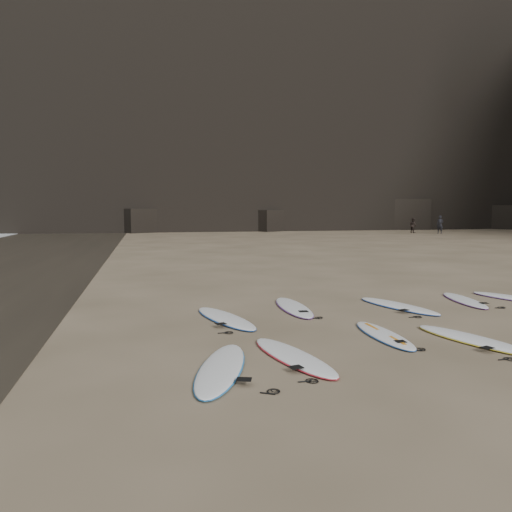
{
  "coord_description": "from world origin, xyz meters",
  "views": [
    {
      "loc": [
        -5.06,
        -8.94,
        2.61
      ],
      "look_at": [
        -2.59,
        2.2,
        1.5
      ],
      "focal_mm": 35.0,
      "sensor_mm": 36.0,
      "label": 1
    }
  ],
  "objects_px": {
    "surfboard_2": "(384,335)",
    "person_a": "(440,225)",
    "surfboard_7": "(398,305)",
    "surfboard_0": "(221,368)",
    "surfboard_1": "(293,356)",
    "surfboard_8": "(464,300)",
    "surfboard_6": "(294,307)",
    "surfboard_5": "(225,318)",
    "person_b": "(413,226)",
    "surfboard_3": "(473,339)"
  },
  "relations": [
    {
      "from": "surfboard_2",
      "to": "person_a",
      "type": "relative_size",
      "value": 1.31
    },
    {
      "from": "surfboard_7",
      "to": "person_a",
      "type": "distance_m",
      "value": 40.05
    },
    {
      "from": "surfboard_0",
      "to": "surfboard_1",
      "type": "distance_m",
      "value": 1.37
    },
    {
      "from": "surfboard_1",
      "to": "surfboard_2",
      "type": "bearing_deg",
      "value": 11.24
    },
    {
      "from": "surfboard_1",
      "to": "surfboard_8",
      "type": "xyz_separation_m",
      "value": [
        6.18,
        4.03,
        -0.0
      ]
    },
    {
      "from": "surfboard_6",
      "to": "surfboard_7",
      "type": "relative_size",
      "value": 1.01
    },
    {
      "from": "surfboard_0",
      "to": "surfboard_5",
      "type": "xyz_separation_m",
      "value": [
        0.64,
        3.58,
        0.0
      ]
    },
    {
      "from": "surfboard_1",
      "to": "person_b",
      "type": "bearing_deg",
      "value": 44.28
    },
    {
      "from": "surfboard_8",
      "to": "person_b",
      "type": "relative_size",
      "value": 1.58
    },
    {
      "from": "surfboard_7",
      "to": "surfboard_8",
      "type": "height_order",
      "value": "surfboard_7"
    },
    {
      "from": "surfboard_5",
      "to": "surfboard_8",
      "type": "bearing_deg",
      "value": -9.69
    },
    {
      "from": "surfboard_8",
      "to": "person_b",
      "type": "distance_m",
      "value": 38.78
    },
    {
      "from": "person_a",
      "to": "person_b",
      "type": "xyz_separation_m",
      "value": [
        -2.15,
        1.48,
        -0.13
      ]
    },
    {
      "from": "surfboard_1",
      "to": "surfboard_7",
      "type": "xyz_separation_m",
      "value": [
        3.98,
        3.69,
        0.0
      ]
    },
    {
      "from": "surfboard_1",
      "to": "surfboard_0",
      "type": "bearing_deg",
      "value": -177.84
    },
    {
      "from": "surfboard_2",
      "to": "surfboard_3",
      "type": "relative_size",
      "value": 0.9
    },
    {
      "from": "surfboard_0",
      "to": "surfboard_1",
      "type": "bearing_deg",
      "value": 33.25
    },
    {
      "from": "surfboard_5",
      "to": "surfboard_7",
      "type": "bearing_deg",
      "value": -10.69
    },
    {
      "from": "surfboard_5",
      "to": "surfboard_6",
      "type": "height_order",
      "value": "surfboard_5"
    },
    {
      "from": "person_a",
      "to": "surfboard_1",
      "type": "bearing_deg",
      "value": -73.63
    },
    {
      "from": "surfboard_6",
      "to": "surfboard_1",
      "type": "bearing_deg",
      "value": -105.4
    },
    {
      "from": "surfboard_3",
      "to": "surfboard_5",
      "type": "relative_size",
      "value": 0.95
    },
    {
      "from": "surfboard_5",
      "to": "person_a",
      "type": "relative_size",
      "value": 1.53
    },
    {
      "from": "surfboard_5",
      "to": "surfboard_8",
      "type": "xyz_separation_m",
      "value": [
        6.87,
        0.81,
        -0.01
      ]
    },
    {
      "from": "surfboard_0",
      "to": "person_b",
      "type": "bearing_deg",
      "value": 74.24
    },
    {
      "from": "surfboard_2",
      "to": "surfboard_8",
      "type": "xyz_separation_m",
      "value": [
        3.96,
        3.01,
        0.0
      ]
    },
    {
      "from": "person_a",
      "to": "person_b",
      "type": "distance_m",
      "value": 2.61
    },
    {
      "from": "surfboard_1",
      "to": "surfboard_8",
      "type": "height_order",
      "value": "surfboard_1"
    },
    {
      "from": "surfboard_0",
      "to": "surfboard_6",
      "type": "xyz_separation_m",
      "value": [
        2.56,
        4.47,
        -0.0
      ]
    },
    {
      "from": "surfboard_6",
      "to": "surfboard_5",
      "type": "bearing_deg",
      "value": -153.94
    },
    {
      "from": "surfboard_3",
      "to": "surfboard_8",
      "type": "distance_m",
      "value": 4.44
    },
    {
      "from": "surfboard_2",
      "to": "surfboard_3",
      "type": "height_order",
      "value": "surfboard_3"
    },
    {
      "from": "surfboard_0",
      "to": "surfboard_2",
      "type": "relative_size",
      "value": 1.16
    },
    {
      "from": "surfboard_3",
      "to": "person_a",
      "type": "distance_m",
      "value": 43.01
    },
    {
      "from": "surfboard_7",
      "to": "surfboard_8",
      "type": "relative_size",
      "value": 1.12
    },
    {
      "from": "surfboard_2",
      "to": "surfboard_8",
      "type": "relative_size",
      "value": 0.97
    },
    {
      "from": "surfboard_2",
      "to": "person_a",
      "type": "bearing_deg",
      "value": 56.56
    },
    {
      "from": "surfboard_5",
      "to": "surfboard_7",
      "type": "xyz_separation_m",
      "value": [
        4.66,
        0.47,
        -0.0
      ]
    },
    {
      "from": "surfboard_8",
      "to": "surfboard_3",
      "type": "bearing_deg",
      "value": -113.29
    },
    {
      "from": "surfboard_8",
      "to": "person_a",
      "type": "distance_m",
      "value": 38.57
    },
    {
      "from": "surfboard_3",
      "to": "surfboard_5",
      "type": "xyz_separation_m",
      "value": [
        -4.44,
        2.91,
        0.0
      ]
    },
    {
      "from": "surfboard_8",
      "to": "surfboard_6",
      "type": "bearing_deg",
      "value": -170.99
    },
    {
      "from": "surfboard_1",
      "to": "surfboard_2",
      "type": "distance_m",
      "value": 2.45
    },
    {
      "from": "surfboard_0",
      "to": "surfboard_8",
      "type": "bearing_deg",
      "value": 48.09
    },
    {
      "from": "surfboard_3",
      "to": "person_b",
      "type": "distance_m",
      "value": 43.21
    },
    {
      "from": "surfboard_0",
      "to": "surfboard_5",
      "type": "distance_m",
      "value": 3.64
    },
    {
      "from": "surfboard_0",
      "to": "person_b",
      "type": "height_order",
      "value": "person_b"
    },
    {
      "from": "person_a",
      "to": "surfboard_2",
      "type": "bearing_deg",
      "value": -72.02
    },
    {
      "from": "surfboard_1",
      "to": "person_a",
      "type": "relative_size",
      "value": 1.44
    },
    {
      "from": "surfboard_7",
      "to": "person_b",
      "type": "height_order",
      "value": "person_b"
    }
  ]
}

